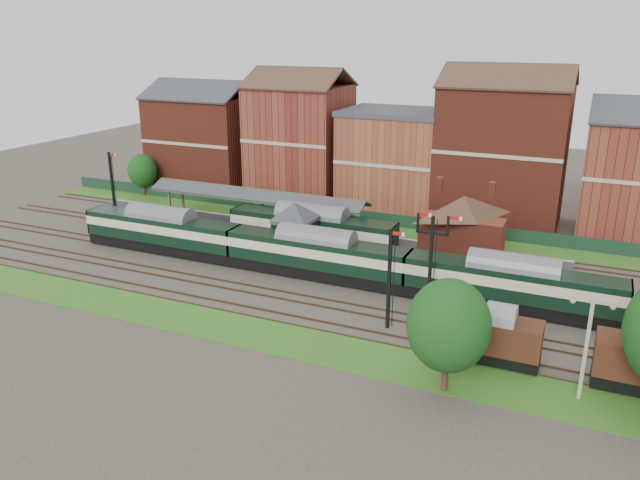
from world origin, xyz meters
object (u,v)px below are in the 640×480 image
at_px(semaphore_bracket, 431,257).
at_px(signal_box, 295,230).
at_px(goods_van_a, 499,337).
at_px(dmu_train, 316,254).
at_px(platform_railcar, 312,229).

bearing_deg(semaphore_bracket, signal_box, 159.08).
distance_m(signal_box, goods_van_a, 24.87).
relative_size(dmu_train, goods_van_a, 9.35).
height_order(semaphore_bracket, platform_railcar, semaphore_bracket).
xyz_separation_m(signal_box, goods_van_a, (21.60, -12.25, -1.25)).
height_order(platform_railcar, goods_van_a, platform_railcar).
relative_size(semaphore_bracket, goods_van_a, 1.46).
relative_size(signal_box, semaphore_bracket, 0.73).
xyz_separation_m(signal_box, dmu_train, (3.77, -3.25, -0.84)).
bearing_deg(semaphore_bracket, goods_van_a, -44.72).
bearing_deg(goods_van_a, signal_box, 150.44).
xyz_separation_m(dmu_train, platform_railcar, (-3.44, 6.50, 0.05)).
distance_m(platform_railcar, goods_van_a, 26.32).
distance_m(semaphore_bracket, dmu_train, 11.76).
xyz_separation_m(signal_box, platform_railcar, (0.33, 3.25, -0.79)).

